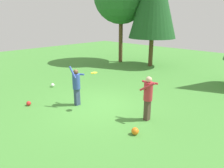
% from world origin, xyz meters
% --- Properties ---
extents(ground_plane, '(40.00, 40.00, 0.00)m').
position_xyz_m(ground_plane, '(0.00, 0.00, 0.00)').
color(ground_plane, '#478C38').
extents(person_thrower, '(0.59, 0.56, 1.86)m').
position_xyz_m(person_thrower, '(-0.72, -0.56, 1.00)').
color(person_thrower, '#38476B').
rests_on(person_thrower, ground_plane).
extents(person_catcher, '(0.72, 0.65, 1.77)m').
position_xyz_m(person_catcher, '(2.46, 0.42, 1.06)').
color(person_catcher, '#4C382D').
rests_on(person_catcher, ground_plane).
extents(frisbee, '(0.38, 0.38, 0.05)m').
position_xyz_m(frisbee, '(0.29, -0.37, 1.68)').
color(frisbee, yellow).
extents(ball_orange, '(0.26, 0.26, 0.26)m').
position_xyz_m(ball_orange, '(2.81, -0.77, 0.13)').
color(ball_orange, orange).
rests_on(ball_orange, ground_plane).
extents(ball_red, '(0.21, 0.21, 0.21)m').
position_xyz_m(ball_red, '(-2.25, -2.16, 0.11)').
color(ball_red, red).
rests_on(ball_red, ground_plane).
extents(ball_white, '(0.21, 0.21, 0.21)m').
position_xyz_m(ball_white, '(-3.90, 0.07, 0.11)').
color(ball_white, white).
rests_on(ball_white, ground_plane).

